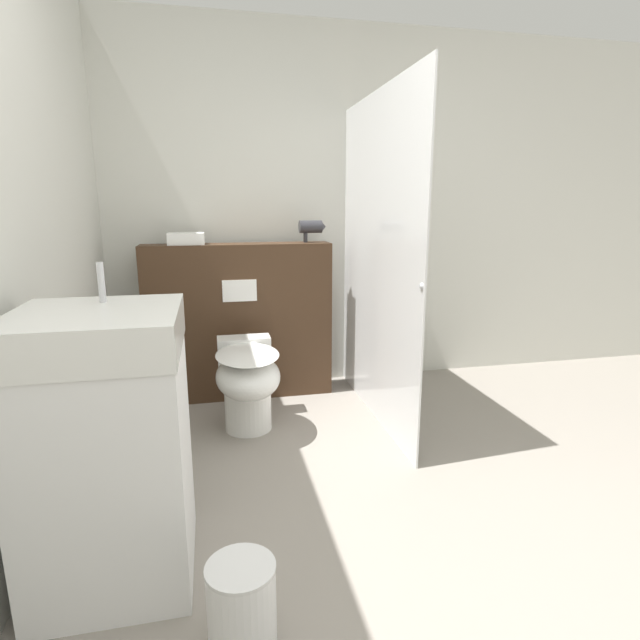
{
  "coord_description": "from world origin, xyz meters",
  "views": [
    {
      "loc": [
        -0.63,
        -1.2,
        1.3
      ],
      "look_at": [
        -0.06,
        1.41,
        0.68
      ],
      "focal_mm": 28.0,
      "sensor_mm": 36.0,
      "label": 1
    }
  ],
  "objects_px": {
    "sink_vanity": "(109,448)",
    "waste_bin": "(242,609)",
    "toilet": "(248,381)",
    "hair_drier": "(312,227)"
  },
  "relations": [
    {
      "from": "hair_drier",
      "to": "waste_bin",
      "type": "relative_size",
      "value": 0.62
    },
    {
      "from": "hair_drier",
      "to": "toilet",
      "type": "bearing_deg",
      "value": -129.8
    },
    {
      "from": "toilet",
      "to": "waste_bin",
      "type": "bearing_deg",
      "value": -95.11
    },
    {
      "from": "toilet",
      "to": "sink_vanity",
      "type": "xyz_separation_m",
      "value": [
        -0.55,
        -1.06,
        0.18
      ]
    },
    {
      "from": "sink_vanity",
      "to": "waste_bin",
      "type": "xyz_separation_m",
      "value": [
        0.41,
        -0.43,
        -0.34
      ]
    },
    {
      "from": "waste_bin",
      "to": "sink_vanity",
      "type": "bearing_deg",
      "value": 133.78
    },
    {
      "from": "toilet",
      "to": "sink_vanity",
      "type": "distance_m",
      "value": 1.21
    },
    {
      "from": "toilet",
      "to": "waste_bin",
      "type": "xyz_separation_m",
      "value": [
        -0.13,
        -1.5,
        -0.17
      ]
    },
    {
      "from": "toilet",
      "to": "waste_bin",
      "type": "distance_m",
      "value": 1.51
    },
    {
      "from": "waste_bin",
      "to": "hair_drier",
      "type": "bearing_deg",
      "value": 73.12
    }
  ]
}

